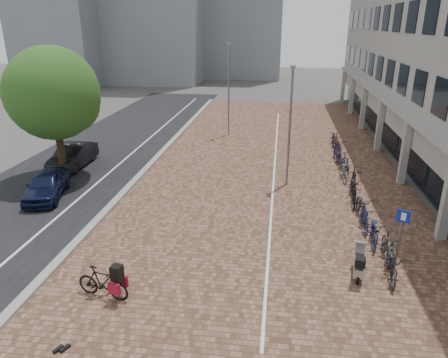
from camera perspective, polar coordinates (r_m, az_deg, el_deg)
ground at (r=14.02m, az=-3.43°, el=-13.70°), size 140.00×140.00×0.00m
plaza_brick at (r=24.63m, az=6.52°, el=1.87°), size 14.50×42.00×0.04m
street_asphalt at (r=27.13m, az=-17.40°, el=2.80°), size 8.00×50.00×0.03m
curb at (r=25.72m, az=-9.49°, el=2.68°), size 0.35×42.00×0.14m
lane_line at (r=26.35m, az=-13.45°, el=2.71°), size 0.12×44.00×0.00m
parking_line at (r=24.62m, az=6.99°, el=1.90°), size 0.10×30.00×0.00m
car_navy at (r=21.56m, az=-23.27°, el=-0.73°), size 2.42×4.07×1.30m
car_dark at (r=25.56m, az=-20.10°, el=2.99°), size 1.52×4.15×1.36m
hero_bike at (r=13.45m, az=-16.38°, el=-13.47°), size 1.81×0.83×1.24m
shoes at (r=12.24m, az=-21.51°, el=-21.07°), size 0.47×0.44×0.09m
scooter_front at (r=14.63m, az=18.12°, el=-10.86°), size 0.71×1.54×1.02m
parking_sign at (r=15.24m, az=23.19°, el=-6.45°), size 0.42×0.22×2.13m
lamp_near at (r=20.94m, az=9.01°, el=6.87°), size 0.12×0.12×5.98m
lamp_far at (r=30.65m, az=0.63°, el=12.04°), size 0.12×0.12×6.57m
street_tree at (r=23.32m, az=-22.08°, el=10.59°), size 4.77×4.77×6.93m
bike_row at (r=21.99m, az=17.08°, el=0.12°), size 1.12×18.13×1.05m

